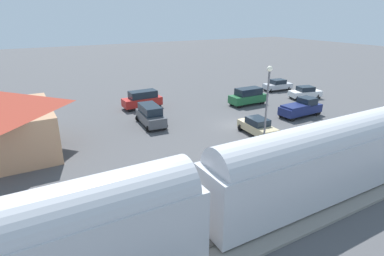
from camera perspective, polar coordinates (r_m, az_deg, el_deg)
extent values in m
plane|color=#4C4C4F|center=(34.55, 8.16, 0.49)|extent=(200.00, 200.00, 0.00)
cube|color=gray|center=(25.90, 27.46, -8.45)|extent=(4.80, 70.00, 0.18)
cube|color=#59544C|center=(25.52, 28.84, -8.74)|extent=(0.10, 70.00, 0.12)
cube|color=#59544C|center=(26.17, 26.22, -7.58)|extent=(0.10, 70.00, 0.12)
cube|color=#B7B2A8|center=(27.90, 20.75, -5.25)|extent=(3.20, 46.00, 0.30)
cube|color=silver|center=(22.42, 23.41, -6.28)|extent=(2.90, 18.52, 3.70)
cube|color=#19389E|center=(23.33, 20.50, -5.65)|extent=(0.04, 17.04, 0.36)
cylinder|color=silver|center=(21.75, 24.04, -2.13)|extent=(2.75, 17.78, 2.76)
cube|color=tan|center=(31.14, -31.35, -0.72)|extent=(9.32, 8.29, 3.94)
cube|color=#4C3323|center=(31.47, -23.55, -1.00)|extent=(1.10, 0.08, 2.10)
cylinder|color=#23284C|center=(30.99, 27.28, -2.56)|extent=(0.22, 0.22, 0.85)
cylinder|color=green|center=(30.74, 27.50, -1.29)|extent=(0.36, 0.36, 0.62)
sphere|color=tan|center=(30.60, 27.63, -0.54)|extent=(0.24, 0.24, 0.24)
cylinder|color=#333338|center=(23.74, 10.55, -7.20)|extent=(0.22, 0.22, 0.85)
cylinder|color=yellow|center=(23.42, 10.67, -5.60)|extent=(0.36, 0.36, 0.62)
sphere|color=tan|center=(23.23, 10.74, -4.65)|extent=(0.24, 0.24, 0.24)
cube|color=#47494F|center=(34.30, -7.46, 1.86)|extent=(5.03, 2.31, 1.00)
cube|color=#19232D|center=(34.16, -7.62, 3.43)|extent=(3.54, 1.97, 0.88)
cylinder|color=black|center=(33.02, -4.97, 0.32)|extent=(0.22, 0.68, 0.68)
cylinder|color=black|center=(32.51, -7.80, -0.13)|extent=(0.22, 0.68, 0.68)
cylinder|color=black|center=(36.43, -7.09, 2.14)|extent=(0.22, 0.68, 0.68)
cylinder|color=black|center=(35.96, -9.69, 1.77)|extent=(0.22, 0.68, 0.68)
cube|color=red|center=(40.84, -9.01, 4.76)|extent=(2.00, 4.92, 1.00)
cube|color=#19232D|center=(40.66, -8.88, 6.06)|extent=(1.75, 3.44, 0.88)
cylinder|color=black|center=(39.58, -11.07, 3.38)|extent=(0.22, 0.68, 0.68)
cylinder|color=black|center=(41.15, -11.88, 3.97)|extent=(0.22, 0.68, 0.68)
cylinder|color=black|center=(40.90, -6.05, 4.19)|extent=(0.22, 0.68, 0.68)
cylinder|color=black|center=(42.42, -7.01, 4.73)|extent=(0.22, 0.68, 0.68)
cube|color=navy|center=(39.11, 19.02, 3.20)|extent=(2.10, 5.45, 0.92)
cube|color=#19232D|center=(39.66, 20.14, 4.62)|extent=(1.77, 1.77, 0.84)
cylinder|color=black|center=(41.37, 20.00, 3.31)|extent=(0.22, 0.76, 0.76)
cylinder|color=black|center=(40.37, 21.86, 2.67)|extent=(0.22, 0.76, 0.76)
cylinder|color=black|center=(38.22, 15.87, 2.44)|extent=(0.22, 0.76, 0.76)
cylinder|color=black|center=(37.13, 17.78, 1.73)|extent=(0.22, 0.76, 0.76)
cube|color=navy|center=(38.26, 18.19, 3.81)|extent=(1.94, 3.02, 0.20)
cube|color=#236638|center=(42.46, 9.98, 5.29)|extent=(2.00, 4.92, 1.00)
cube|color=#19232D|center=(42.33, 10.21, 6.54)|extent=(1.75, 3.44, 0.88)
cylinder|color=black|center=(40.80, 8.59, 4.03)|extent=(0.22, 0.68, 0.68)
cylinder|color=black|center=(42.12, 7.18, 4.61)|extent=(0.22, 0.68, 0.68)
cylinder|color=black|center=(43.16, 12.63, 4.66)|extent=(0.22, 0.68, 0.68)
cylinder|color=black|center=(44.40, 11.17, 5.20)|extent=(0.22, 0.68, 0.68)
cube|color=#C6B284|center=(31.99, 11.73, 0.02)|extent=(4.63, 2.17, 0.76)
cube|color=#19232D|center=(31.76, 11.81, 1.20)|extent=(2.28, 1.78, 0.64)
cylinder|color=black|center=(31.37, 14.69, -1.38)|extent=(0.22, 0.68, 0.68)
cylinder|color=black|center=(30.41, 12.36, -1.87)|extent=(0.22, 0.68, 0.68)
cylinder|color=black|center=(33.85, 11.07, 0.51)|extent=(0.22, 0.68, 0.68)
cylinder|color=black|center=(32.97, 8.82, 0.11)|extent=(0.22, 0.68, 0.68)
cube|color=white|center=(47.78, 19.78, 5.91)|extent=(2.87, 4.81, 0.76)
cube|color=#19232D|center=(47.63, 19.88, 6.72)|extent=(2.09, 2.49, 0.64)
cylinder|color=black|center=(49.48, 20.83, 5.78)|extent=(0.22, 0.68, 0.68)
cylinder|color=black|center=(48.24, 21.92, 5.30)|extent=(0.22, 0.68, 0.68)
cylinder|color=black|center=(47.57, 17.49, 5.63)|extent=(0.22, 0.68, 0.68)
cylinder|color=black|center=(46.28, 18.55, 5.13)|extent=(0.22, 0.68, 0.68)
cube|color=silver|center=(51.54, 15.22, 7.36)|extent=(2.33, 4.68, 0.76)
cube|color=#19232D|center=(51.40, 15.29, 8.12)|extent=(1.85, 2.33, 0.64)
cylinder|color=black|center=(53.28, 16.11, 7.26)|extent=(0.22, 0.68, 0.68)
cylinder|color=black|center=(52.08, 17.21, 6.86)|extent=(0.22, 0.68, 0.68)
cylinder|color=black|center=(51.23, 13.12, 7.03)|extent=(0.22, 0.68, 0.68)
cylinder|color=black|center=(49.99, 14.19, 6.62)|extent=(0.22, 0.68, 0.68)
cylinder|color=#515156|center=(26.53, 13.22, 2.30)|extent=(0.16, 0.16, 7.22)
sphere|color=#EAE5C6|center=(25.66, 13.90, 10.37)|extent=(0.44, 0.44, 0.44)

